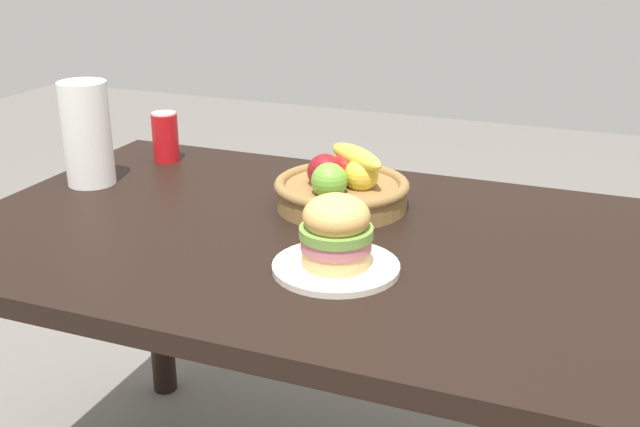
{
  "coord_description": "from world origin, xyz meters",
  "views": [
    {
      "loc": [
        0.55,
        -1.31,
        1.33
      ],
      "look_at": [
        0.05,
        -0.04,
        0.81
      ],
      "focal_mm": 43.37,
      "sensor_mm": 36.0,
      "label": 1
    }
  ],
  "objects_px": {
    "plate": "(336,267)",
    "sandwich": "(336,231)",
    "soda_can": "(165,137)",
    "fruit_basket": "(342,187)",
    "paper_towel_roll": "(87,134)"
  },
  "relations": [
    {
      "from": "plate",
      "to": "paper_towel_roll",
      "type": "relative_size",
      "value": 0.94
    },
    {
      "from": "soda_can",
      "to": "fruit_basket",
      "type": "distance_m",
      "value": 0.56
    },
    {
      "from": "soda_can",
      "to": "fruit_basket",
      "type": "relative_size",
      "value": 0.43
    },
    {
      "from": "plate",
      "to": "fruit_basket",
      "type": "xyz_separation_m",
      "value": [
        -0.1,
        0.3,
        0.04
      ]
    },
    {
      "from": "soda_can",
      "to": "fruit_basket",
      "type": "xyz_separation_m",
      "value": [
        0.53,
        -0.15,
        -0.02
      ]
    },
    {
      "from": "plate",
      "to": "sandwich",
      "type": "distance_m",
      "value": 0.07
    },
    {
      "from": "soda_can",
      "to": "plate",
      "type": "bearing_deg",
      "value": -35.78
    },
    {
      "from": "plate",
      "to": "sandwich",
      "type": "xyz_separation_m",
      "value": [
        0.0,
        0.0,
        0.07
      ]
    },
    {
      "from": "soda_can",
      "to": "paper_towel_roll",
      "type": "height_order",
      "value": "paper_towel_roll"
    },
    {
      "from": "plate",
      "to": "paper_towel_roll",
      "type": "bearing_deg",
      "value": 161.28
    },
    {
      "from": "plate",
      "to": "sandwich",
      "type": "relative_size",
      "value": 1.75
    },
    {
      "from": "sandwich",
      "to": "soda_can",
      "type": "xyz_separation_m",
      "value": [
        -0.63,
        0.46,
        -0.01
      ]
    },
    {
      "from": "plate",
      "to": "fruit_basket",
      "type": "bearing_deg",
      "value": 108.3
    },
    {
      "from": "sandwich",
      "to": "paper_towel_roll",
      "type": "distance_m",
      "value": 0.74
    },
    {
      "from": "sandwich",
      "to": "fruit_basket",
      "type": "relative_size",
      "value": 0.45
    }
  ]
}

